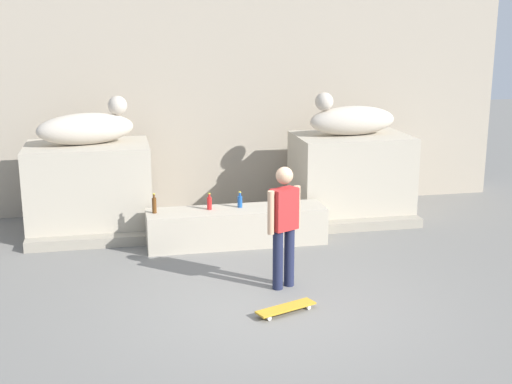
% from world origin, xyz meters
% --- Properties ---
extents(ground_plane, '(40.00, 40.00, 0.00)m').
position_xyz_m(ground_plane, '(0.00, 0.00, 0.00)').
color(ground_plane, slate).
extents(facade_wall, '(11.28, 0.60, 6.27)m').
position_xyz_m(facade_wall, '(0.00, 5.20, 3.14)').
color(facade_wall, '#AB9E8A').
rests_on(facade_wall, ground_plane).
extents(pedestal_left, '(2.02, 1.40, 1.51)m').
position_xyz_m(pedestal_left, '(-2.31, 3.76, 0.76)').
color(pedestal_left, '#B7AD99').
rests_on(pedestal_left, ground_plane).
extents(pedestal_right, '(2.02, 1.40, 1.51)m').
position_xyz_m(pedestal_right, '(2.31, 3.76, 0.76)').
color(pedestal_right, '#B7AD99').
rests_on(pedestal_right, ground_plane).
extents(statue_reclining_left, '(1.69, 0.93, 0.78)m').
position_xyz_m(statue_reclining_left, '(-2.28, 3.77, 1.79)').
color(statue_reclining_left, beige).
rests_on(statue_reclining_left, pedestal_left).
extents(statue_reclining_right, '(1.64, 0.69, 0.78)m').
position_xyz_m(statue_reclining_right, '(2.27, 3.76, 1.79)').
color(statue_reclining_right, beige).
rests_on(statue_reclining_right, pedestal_right).
extents(ledge_block, '(2.86, 0.70, 0.58)m').
position_xyz_m(ledge_block, '(0.00, 2.60, 0.29)').
color(ledge_block, '#B7AD99').
rests_on(ledge_block, ground_plane).
extents(skater, '(0.49, 0.34, 1.67)m').
position_xyz_m(skater, '(0.30, 0.66, 0.92)').
color(skater, '#1E233F').
rests_on(skater, ground_plane).
extents(skateboard, '(0.82, 0.48, 0.08)m').
position_xyz_m(skateboard, '(0.13, -0.17, 0.06)').
color(skateboard, gold).
rests_on(skateboard, ground_plane).
extents(bottle_brown, '(0.07, 0.07, 0.31)m').
position_xyz_m(bottle_brown, '(-1.30, 2.63, 0.72)').
color(bottle_brown, '#593314').
rests_on(bottle_brown, ledge_block).
extents(bottle_red, '(0.08, 0.08, 0.27)m').
position_xyz_m(bottle_red, '(-0.43, 2.66, 0.69)').
color(bottle_red, red).
rests_on(bottle_red, ledge_block).
extents(bottle_blue, '(0.08, 0.08, 0.26)m').
position_xyz_m(bottle_blue, '(0.07, 2.69, 0.69)').
color(bottle_blue, '#194C99').
rests_on(bottle_blue, ledge_block).
extents(stair_step, '(6.64, 0.50, 0.16)m').
position_xyz_m(stair_step, '(0.00, 3.04, 0.08)').
color(stair_step, gray).
rests_on(stair_step, ground_plane).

